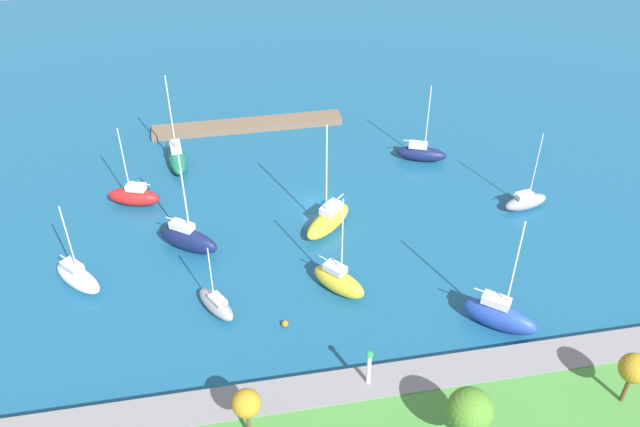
% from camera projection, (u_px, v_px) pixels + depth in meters
% --- Properties ---
extents(water, '(160.00, 160.00, 0.00)m').
position_uv_depth(water, '(314.00, 203.00, 78.47)').
color(water, '#19567F').
rests_on(water, ground).
extents(pier_dock, '(26.21, 3.09, 0.87)m').
position_uv_depth(pier_dock, '(248.00, 125.00, 92.56)').
color(pier_dock, brown).
rests_on(pier_dock, ground).
extents(breakwater, '(70.01, 3.45, 1.20)m').
position_uv_depth(breakwater, '(370.00, 386.00, 56.28)').
color(breakwater, gray).
rests_on(breakwater, ground).
extents(harbor_beacon, '(0.56, 0.56, 3.73)m').
position_uv_depth(harbor_beacon, '(369.00, 365.00, 54.60)').
color(harbor_beacon, silver).
rests_on(harbor_beacon, breakwater).
extents(park_tree_center, '(2.46, 2.46, 5.15)m').
position_uv_depth(park_tree_center, '(634.00, 369.00, 52.23)').
color(park_tree_center, brown).
rests_on(park_tree_center, shoreline_park).
extents(park_tree_midwest, '(2.25, 2.25, 4.85)m').
position_uv_depth(park_tree_midwest, '(246.00, 404.00, 49.81)').
color(park_tree_midwest, brown).
rests_on(park_tree_midwest, shoreline_park).
extents(park_tree_mideast, '(3.52, 3.52, 5.64)m').
position_uv_depth(park_tree_mideast, '(470.00, 411.00, 49.09)').
color(park_tree_mideast, brown).
rests_on(park_tree_mideast, shoreline_park).
extents(sailboat_yellow_outer_mooring, '(6.91, 6.77, 13.37)m').
position_uv_depth(sailboat_yellow_outer_mooring, '(328.00, 220.00, 73.82)').
color(sailboat_yellow_outer_mooring, yellow).
rests_on(sailboat_yellow_outer_mooring, water).
extents(sailboat_gray_far_south, '(4.19, 5.51, 7.59)m').
position_uv_depth(sailboat_gray_far_south, '(216.00, 304.00, 63.82)').
color(sailboat_gray_far_south, gray).
rests_on(sailboat_gray_far_south, water).
extents(sailboat_navy_east_end, '(6.71, 4.13, 10.52)m').
position_uv_depth(sailboat_navy_east_end, '(421.00, 153.00, 85.41)').
color(sailboat_navy_east_end, '#141E4C').
rests_on(sailboat_navy_east_end, water).
extents(sailboat_blue_off_beacon, '(6.80, 6.16, 12.60)m').
position_uv_depth(sailboat_blue_off_beacon, '(499.00, 315.00, 61.68)').
color(sailboat_blue_off_beacon, '#2347B2').
rests_on(sailboat_blue_off_beacon, water).
extents(sailboat_white_by_breakwater, '(5.82, 6.14, 9.98)m').
position_uv_depth(sailboat_white_by_breakwater, '(78.00, 277.00, 66.48)').
color(sailboat_white_by_breakwater, white).
rests_on(sailboat_white_by_breakwater, water).
extents(sailboat_green_lone_south, '(2.72, 7.35, 12.61)m').
position_uv_depth(sailboat_green_lone_south, '(177.00, 157.00, 84.34)').
color(sailboat_green_lone_south, '#19724C').
rests_on(sailboat_green_lone_south, water).
extents(sailboat_red_near_pier, '(6.53, 3.99, 10.14)m').
position_uv_depth(sailboat_red_near_pier, '(134.00, 196.00, 77.60)').
color(sailboat_red_near_pier, red).
rests_on(sailboat_red_near_pier, water).
extents(sailboat_yellow_center_basin, '(5.54, 5.97, 11.43)m').
position_uv_depth(sailboat_yellow_center_basin, '(339.00, 281.00, 65.74)').
color(sailboat_yellow_center_basin, yellow).
rests_on(sailboat_yellow_center_basin, water).
extents(sailboat_gray_along_channel, '(5.76, 2.87, 9.90)m').
position_uv_depth(sailboat_gray_along_channel, '(526.00, 201.00, 77.09)').
color(sailboat_gray_along_channel, gray).
rests_on(sailboat_gray_along_channel, water).
extents(sailboat_navy_lone_north, '(6.96, 5.77, 13.68)m').
position_uv_depth(sailboat_navy_lone_north, '(188.00, 239.00, 70.82)').
color(sailboat_navy_lone_north, '#141E4C').
rests_on(sailboat_navy_lone_north, water).
extents(mooring_buoy_orange, '(0.62, 0.62, 0.62)m').
position_uv_depth(mooring_buoy_orange, '(285.00, 324.00, 62.48)').
color(mooring_buoy_orange, orange).
rests_on(mooring_buoy_orange, water).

